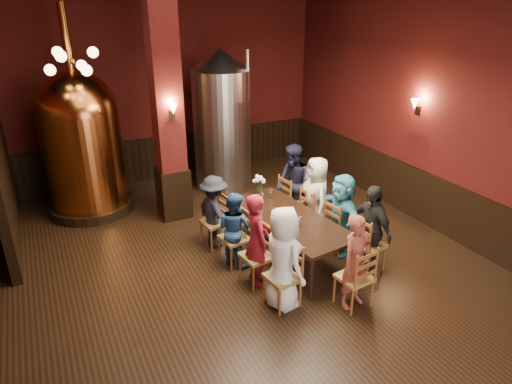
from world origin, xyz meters
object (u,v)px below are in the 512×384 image
dining_table (289,220)px  copper_kettle (82,142)px  person_1 (257,240)px  person_2 (234,229)px  steel_vessel (222,121)px  person_0 (283,258)px  rose_vase (260,182)px

dining_table → copper_kettle: size_ratio=0.63×
person_1 → person_2: 0.67m
steel_vessel → copper_kettle: bearing=178.8°
person_0 → steel_vessel: steel_vessel is taller
person_0 → dining_table: bearing=-41.1°
person_2 → person_1: bearing=159.1°
steel_vessel → rose_vase: steel_vessel is taller
person_0 → person_2: bearing=-0.7°
dining_table → person_1: (-0.81, -0.43, 0.06)m
person_1 → person_2: bearing=12.6°
dining_table → person_0: size_ratio=1.63×
person_2 → steel_vessel: (1.11, 3.11, 0.91)m
dining_table → rose_vase: 1.05m
dining_table → person_2: 0.91m
person_0 → steel_vessel: size_ratio=0.50×
person_2 → rose_vase: bearing=-75.3°
person_2 → steel_vessel: 3.43m
dining_table → copper_kettle: copper_kettle is taller
person_1 → person_2: size_ratio=1.18×
dining_table → steel_vessel: bearing=79.5°
copper_kettle → dining_table: bearing=-51.6°
dining_table → person_0: 1.31m
person_0 → steel_vessel: (0.96, 4.43, 0.77)m
dining_table → rose_vase: (-0.03, 1.00, 0.32)m
person_1 → copper_kettle: copper_kettle is taller
person_1 → copper_kettle: 4.33m
dining_table → copper_kettle: 4.41m
person_2 → steel_vessel: steel_vessel is taller
copper_kettle → person_2: bearing=-60.2°
person_2 → copper_kettle: bearing=2.3°
person_1 → steel_vessel: (1.04, 3.77, 0.79)m
dining_table → person_1: size_ratio=1.68×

